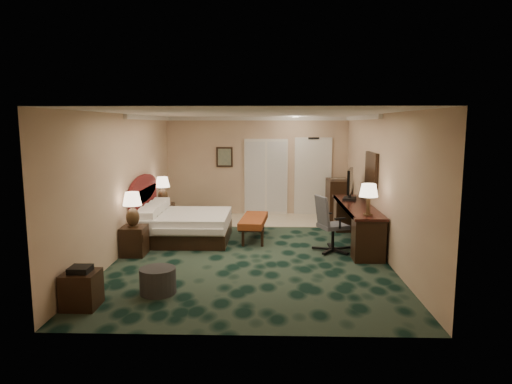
{
  "coord_description": "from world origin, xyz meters",
  "views": [
    {
      "loc": [
        0.33,
        -8.88,
        2.5
      ],
      "look_at": [
        0.06,
        0.6,
        1.09
      ],
      "focal_mm": 32.0,
      "sensor_mm": 36.0,
      "label": 1
    }
  ],
  "objects_px": {
    "nightstand_near": "(134,241)",
    "bed_bench": "(254,228)",
    "desk": "(356,224)",
    "ottoman": "(158,281)",
    "bed": "(186,227)",
    "tv": "(350,184)",
    "side_table": "(81,290)",
    "minibar": "(338,199)",
    "lamp_far": "(163,190)",
    "lamp_near": "(133,210)",
    "desk_chair": "(333,224)",
    "nightstand_far": "(164,215)"
  },
  "relations": [
    {
      "from": "ottoman",
      "to": "bed_bench",
      "type": "bearing_deg",
      "value": 68.24
    },
    {
      "from": "lamp_near",
      "to": "desk_chair",
      "type": "bearing_deg",
      "value": 5.67
    },
    {
      "from": "lamp_far",
      "to": "ottoman",
      "type": "bearing_deg",
      "value": -78.02
    },
    {
      "from": "bed",
      "to": "lamp_near",
      "type": "height_order",
      "value": "lamp_near"
    },
    {
      "from": "ottoman",
      "to": "desk",
      "type": "xyz_separation_m",
      "value": [
        3.49,
        2.95,
        0.22
      ]
    },
    {
      "from": "nightstand_near",
      "to": "side_table",
      "type": "xyz_separation_m",
      "value": [
        0.02,
        -2.54,
        -0.03
      ]
    },
    {
      "from": "lamp_near",
      "to": "tv",
      "type": "relative_size",
      "value": 0.76
    },
    {
      "from": "nightstand_near",
      "to": "lamp_near",
      "type": "xyz_separation_m",
      "value": [
        0.0,
        -0.03,
        0.61
      ]
    },
    {
      "from": "side_table",
      "to": "minibar",
      "type": "distance_m",
      "value": 7.58
    },
    {
      "from": "bed",
      "to": "desk",
      "type": "relative_size",
      "value": 0.65
    },
    {
      "from": "lamp_near",
      "to": "side_table",
      "type": "relative_size",
      "value": 1.34
    },
    {
      "from": "ottoman",
      "to": "tv",
      "type": "bearing_deg",
      "value": 46.44
    },
    {
      "from": "bed_bench",
      "to": "minibar",
      "type": "height_order",
      "value": "minibar"
    },
    {
      "from": "lamp_near",
      "to": "lamp_far",
      "type": "height_order",
      "value": "lamp_near"
    },
    {
      "from": "ottoman",
      "to": "minibar",
      "type": "relative_size",
      "value": 0.52
    },
    {
      "from": "nightstand_far",
      "to": "desk",
      "type": "height_order",
      "value": "desk"
    },
    {
      "from": "bed",
      "to": "ottoman",
      "type": "bearing_deg",
      "value": -87.28
    },
    {
      "from": "desk_chair",
      "to": "lamp_far",
      "type": "bearing_deg",
      "value": 129.4
    },
    {
      "from": "nightstand_near",
      "to": "lamp_far",
      "type": "relative_size",
      "value": 0.83
    },
    {
      "from": "lamp_far",
      "to": "tv",
      "type": "xyz_separation_m",
      "value": [
        4.42,
        -0.93,
        0.29
      ]
    },
    {
      "from": "bed",
      "to": "minibar",
      "type": "height_order",
      "value": "minibar"
    },
    {
      "from": "ottoman",
      "to": "nightstand_far",
      "type": "bearing_deg",
      "value": 101.72
    },
    {
      "from": "nightstand_near",
      "to": "minibar",
      "type": "relative_size",
      "value": 0.54
    },
    {
      "from": "bed",
      "to": "nightstand_near",
      "type": "relative_size",
      "value": 3.34
    },
    {
      "from": "bed",
      "to": "nightstand_near",
      "type": "bearing_deg",
      "value": -123.86
    },
    {
      "from": "bed",
      "to": "ottoman",
      "type": "xyz_separation_m",
      "value": [
        0.15,
        -3.17,
        -0.1
      ]
    },
    {
      "from": "bed_bench",
      "to": "desk_chair",
      "type": "xyz_separation_m",
      "value": [
        1.6,
        -0.95,
        0.32
      ]
    },
    {
      "from": "nightstand_far",
      "to": "side_table",
      "type": "bearing_deg",
      "value": -89.76
    },
    {
      "from": "bed",
      "to": "desk_chair",
      "type": "height_order",
      "value": "desk_chair"
    },
    {
      "from": "bed_bench",
      "to": "nightstand_far",
      "type": "bearing_deg",
      "value": 156.27
    },
    {
      "from": "nightstand_near",
      "to": "desk",
      "type": "height_order",
      "value": "desk"
    },
    {
      "from": "bed",
      "to": "lamp_near",
      "type": "distance_m",
      "value": 1.56
    },
    {
      "from": "side_table",
      "to": "desk",
      "type": "xyz_separation_m",
      "value": [
        4.41,
        3.5,
        0.16
      ]
    },
    {
      "from": "bed",
      "to": "tv",
      "type": "height_order",
      "value": "tv"
    },
    {
      "from": "lamp_far",
      "to": "minibar",
      "type": "xyz_separation_m",
      "value": [
        4.46,
        1.05,
        -0.36
      ]
    },
    {
      "from": "side_table",
      "to": "desk",
      "type": "bearing_deg",
      "value": 38.46
    },
    {
      "from": "bed",
      "to": "minibar",
      "type": "bearing_deg",
      "value": 33.81
    },
    {
      "from": "nightstand_near",
      "to": "bed_bench",
      "type": "xyz_separation_m",
      "value": [
        2.26,
        1.31,
        -0.04
      ]
    },
    {
      "from": "lamp_near",
      "to": "tv",
      "type": "height_order",
      "value": "tv"
    },
    {
      "from": "nightstand_near",
      "to": "desk",
      "type": "relative_size",
      "value": 0.19
    },
    {
      "from": "bed_bench",
      "to": "minibar",
      "type": "distance_m",
      "value": 3.18
    },
    {
      "from": "lamp_far",
      "to": "tv",
      "type": "height_order",
      "value": "tv"
    },
    {
      "from": "desk_chair",
      "to": "nightstand_near",
      "type": "bearing_deg",
      "value": 164.33
    },
    {
      "from": "lamp_far",
      "to": "side_table",
      "type": "xyz_separation_m",
      "value": [
        0.05,
        -5.11,
        -0.64
      ]
    },
    {
      "from": "desk",
      "to": "ottoman",
      "type": "bearing_deg",
      "value": -139.75
    },
    {
      "from": "nightstand_near",
      "to": "desk_chair",
      "type": "bearing_deg",
      "value": 5.24
    },
    {
      "from": "lamp_far",
      "to": "bed_bench",
      "type": "distance_m",
      "value": 2.69
    },
    {
      "from": "bed_bench",
      "to": "minibar",
      "type": "bearing_deg",
      "value": 51.87
    },
    {
      "from": "bed",
      "to": "tv",
      "type": "distance_m",
      "value": 3.74
    },
    {
      "from": "lamp_far",
      "to": "desk",
      "type": "xyz_separation_m",
      "value": [
        4.45,
        -1.61,
        -0.47
      ]
    }
  ]
}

